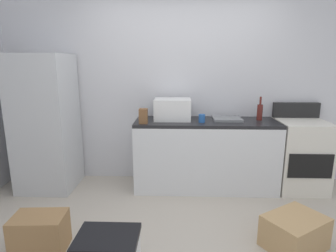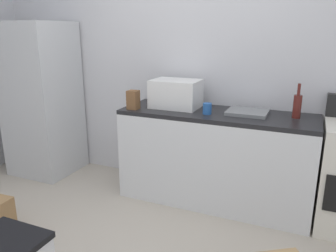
# 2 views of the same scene
# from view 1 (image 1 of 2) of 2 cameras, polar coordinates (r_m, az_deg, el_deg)

# --- Properties ---
(ground_plane) EXTENTS (6.00, 6.00, 0.00)m
(ground_plane) POSITION_cam_1_polar(r_m,az_deg,el_deg) (2.80, 3.17, -22.52)
(ground_plane) COLOR #B2A899
(wall_back) EXTENTS (5.00, 0.10, 2.60)m
(wall_back) POSITION_cam_1_polar(r_m,az_deg,el_deg) (3.85, 2.97, 8.03)
(wall_back) COLOR silver
(wall_back) RESTS_ON ground_plane
(kitchen_counter) EXTENTS (1.80, 0.60, 0.90)m
(kitchen_counter) POSITION_cam_1_polar(r_m,az_deg,el_deg) (3.70, 7.58, -5.76)
(kitchen_counter) COLOR silver
(kitchen_counter) RESTS_ON ground_plane
(refrigerator) EXTENTS (0.68, 0.66, 1.73)m
(refrigerator) POSITION_cam_1_polar(r_m,az_deg,el_deg) (3.90, -23.65, 0.53)
(refrigerator) COLOR silver
(refrigerator) RESTS_ON ground_plane
(stove_oven) EXTENTS (0.60, 0.61, 1.10)m
(stove_oven) POSITION_cam_1_polar(r_m,az_deg,el_deg) (4.00, 25.30, -5.22)
(stove_oven) COLOR silver
(stove_oven) RESTS_ON ground_plane
(microwave) EXTENTS (0.46, 0.34, 0.27)m
(microwave) POSITION_cam_1_polar(r_m,az_deg,el_deg) (3.58, 0.92, 3.41)
(microwave) COLOR white
(microwave) RESTS_ON kitchen_counter
(sink_basin) EXTENTS (0.36, 0.32, 0.03)m
(sink_basin) POSITION_cam_1_polar(r_m,az_deg,el_deg) (3.67, 11.93, 1.45)
(sink_basin) COLOR slate
(sink_basin) RESTS_ON kitchen_counter
(wine_bottle) EXTENTS (0.07, 0.07, 0.30)m
(wine_bottle) POSITION_cam_1_polar(r_m,az_deg,el_deg) (3.76, 18.21, 2.82)
(wine_bottle) COLOR #591E19
(wine_bottle) RESTS_ON kitchen_counter
(coffee_mug) EXTENTS (0.08, 0.08, 0.10)m
(coffee_mug) POSITION_cam_1_polar(r_m,az_deg,el_deg) (3.46, 6.93, 1.56)
(coffee_mug) COLOR #2659A5
(coffee_mug) RESTS_ON kitchen_counter
(knife_block) EXTENTS (0.10, 0.10, 0.18)m
(knife_block) POSITION_cam_1_polar(r_m,az_deg,el_deg) (3.38, -5.05, 2.03)
(knife_block) COLOR brown
(knife_block) RESTS_ON kitchen_counter
(cardboard_box_large) EXTENTS (0.47, 0.32, 0.33)m
(cardboard_box_large) POSITION_cam_1_polar(r_m,az_deg,el_deg) (2.85, -24.65, -19.20)
(cardboard_box_large) COLOR olive
(cardboard_box_large) RESTS_ON ground_plane
(cardboard_box_medium) EXTENTS (0.64, 0.60, 0.29)m
(cardboard_box_medium) POSITION_cam_1_polar(r_m,az_deg,el_deg) (2.89, 24.40, -19.09)
(cardboard_box_medium) COLOR tan
(cardboard_box_medium) RESTS_ON ground_plane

